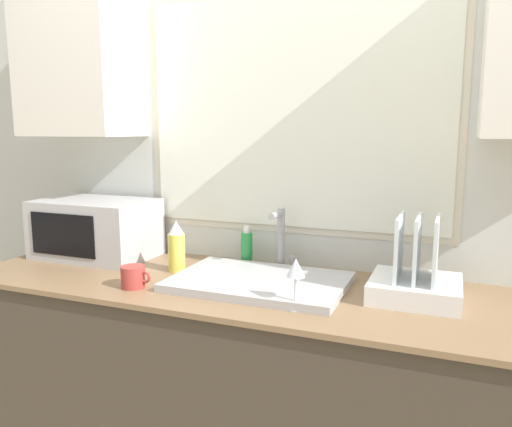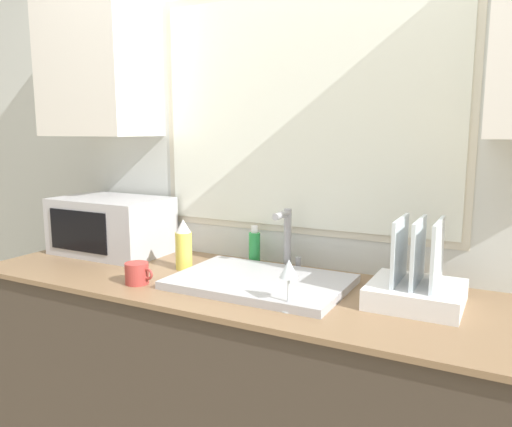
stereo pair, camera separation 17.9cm
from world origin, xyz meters
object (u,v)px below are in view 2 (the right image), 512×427
at_px(microwave, 112,225).
at_px(dish_rack, 416,285).
at_px(mug_near_sink, 137,273).
at_px(faucet, 287,236).
at_px(soap_bottle, 254,248).
at_px(spray_bottle, 184,245).
at_px(wine_glass, 289,271).

xyz_separation_m(microwave, dish_rack, (1.41, -0.07, -0.06)).
relative_size(dish_rack, mug_near_sink, 2.50).
distance_m(faucet, soap_bottle, 0.18).
distance_m(faucet, microwave, 0.87).
relative_size(microwave, spray_bottle, 2.45).
bearing_deg(soap_bottle, spray_bottle, -139.19).
xyz_separation_m(microwave, soap_bottle, (0.70, 0.12, -0.06)).
bearing_deg(dish_rack, faucet, 162.45).
bearing_deg(wine_glass, faucet, 114.74).
bearing_deg(microwave, spray_bottle, -9.22).
relative_size(microwave, wine_glass, 3.04).
height_order(microwave, wine_glass, microwave).
relative_size(faucet, wine_glass, 1.51).
bearing_deg(spray_bottle, microwave, 170.78).
xyz_separation_m(mug_near_sink, wine_glass, (0.63, 0.00, 0.09)).
xyz_separation_m(dish_rack, soap_bottle, (-0.71, 0.20, 0.01)).
height_order(faucet, soap_bottle, faucet).
bearing_deg(dish_rack, wine_glass, -144.42).
xyz_separation_m(spray_bottle, mug_near_sink, (-0.04, -0.25, -0.06)).
height_order(dish_rack, soap_bottle, dish_rack).
distance_m(dish_rack, spray_bottle, 0.94).
bearing_deg(soap_bottle, microwave, -170.07).
xyz_separation_m(soap_bottle, wine_glass, (0.36, -0.45, 0.06)).
distance_m(microwave, mug_near_sink, 0.55).
distance_m(microwave, dish_rack, 1.42).
relative_size(dish_rack, soap_bottle, 1.76).
relative_size(faucet, dish_rack, 0.86).
distance_m(microwave, wine_glass, 1.11).
bearing_deg(microwave, dish_rack, -2.94).
distance_m(soap_bottle, wine_glass, 0.58).
relative_size(faucet, spray_bottle, 1.22).
relative_size(mug_near_sink, wine_glass, 0.70).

